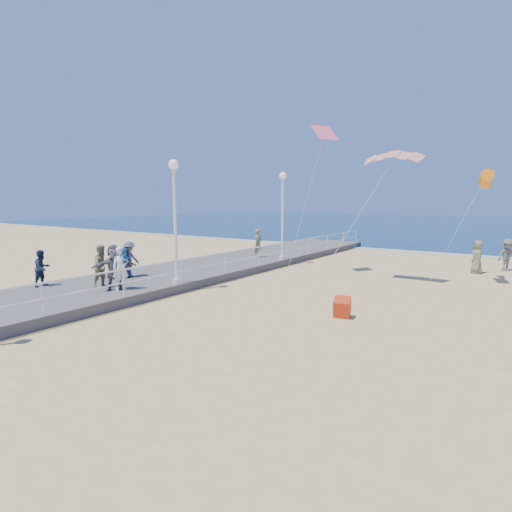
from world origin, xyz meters
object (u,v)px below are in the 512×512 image
Objects in this scene: spectator_2 at (129,259)px; spectator_5 at (114,267)px; woman_holding_toddler at (121,269)px; spectator_6 at (258,243)px; beach_walker_a at (508,255)px; beach_walker_c at (477,257)px; lamp_post_far at (283,206)px; spectator_4 at (125,263)px; spectator_7 at (42,268)px; lamp_post_mid at (175,208)px; spectator_1 at (103,266)px; toddler_held at (126,259)px; box_kite at (342,309)px.

spectator_5 is (1.89, -2.20, 0.08)m from spectator_2.
spectator_6 reaches higher than woman_holding_toddler.
beach_walker_c is at bearing -169.72° from beach_walker_a.
lamp_post_far reaches higher than spectator_2.
spectator_4 is at bearing -67.25° from beach_walker_c.
woman_holding_toddler is at bearing -82.74° from spectator_7.
spectator_2 is 0.94× the size of spectator_6.
lamp_post_mid is 2.98× the size of spectator_1.
toddler_held is 1.31m from spectator_1.
lamp_post_far is 11.75m from spectator_1.
spectator_5 reaches higher than box_kite.
spectator_1 is at bearing -61.28° from beach_walker_c.
beach_walker_a is at bearing -15.28° from woman_holding_toddler.
spectator_1 is (-1.08, -0.08, 0.01)m from woman_holding_toddler.
lamp_post_mid is at bearing -92.13° from spectator_2.
lamp_post_far is at bearing 26.91° from spectator_5.
beach_walker_a is 3.08× the size of box_kite.
spectator_2 reaches higher than spectator_7.
lamp_post_mid is 16.60m from beach_walker_c.
beach_walker_a is (11.66, 14.56, -2.74)m from lamp_post_mid.
spectator_7 is 0.84× the size of beach_walker_c.
lamp_post_mid reaches higher than beach_walker_c.
woman_holding_toddler is 0.45m from toddler_held.
beach_walker_c is (13.20, 13.21, -0.19)m from spectator_4.
spectator_2 is 18.51m from beach_walker_c.
spectator_7 is at bearing 163.35° from spectator_4.
lamp_post_mid is 8.24m from box_kite.
spectator_1 is at bearing -172.32° from beach_walker_a.
toddler_held is 11.02m from spectator_6.
lamp_post_far is at bearing 17.15° from woman_holding_toddler.
spectator_1 is 1.25× the size of spectator_4.
toddler_held is 18.47m from beach_walker_c.
beach_walker_c reaches higher than spectator_4.
lamp_post_far is 11.30m from beach_walker_c.
beach_walker_a reaches higher than box_kite.
toddler_held is 0.59× the size of spectator_4.
lamp_post_mid is at bearing 7.77° from spectator_5.
beach_walker_a is at bearing -55.31° from spectator_7.
lamp_post_mid is 2.96× the size of spectator_6.
lamp_post_mid is 3.72× the size of spectator_4.
spectator_5 is 1.01× the size of beach_walker_c.
toddler_held is at bearing -107.06° from lamp_post_mid.
spectator_6 is (1.18, 9.33, 0.18)m from spectator_4.
spectator_4 is at bearing -169.45° from spectator_2.
beach_walker_a is at bearing -50.22° from spectator_2.
spectator_7 reaches higher than spectator_4.
lamp_post_mid is at bearing -170.20° from spectator_6.
spectator_4 is 0.78× the size of beach_walker_c.
lamp_post_mid reaches higher than beach_walker_a.
spectator_5 is (0.80, -0.01, 0.03)m from spectator_1.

